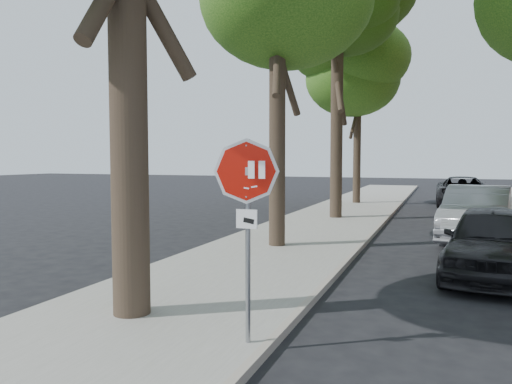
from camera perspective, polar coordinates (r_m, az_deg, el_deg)
ground at (r=6.53m, az=5.12°, el=-18.47°), size 120.00×120.00×0.00m
sidewalk_left at (r=18.45m, az=7.55°, el=-3.71°), size 4.00×55.00×0.12m
curb_left at (r=18.11m, az=13.89°, el=-3.92°), size 0.12×55.00×0.13m
stop_sign at (r=6.26m, az=-1.02°, el=-1.01°), size 0.76×0.34×2.61m
tree_mid_b at (r=21.09m, az=9.33°, el=18.97°), size 5.88×5.46×10.36m
tree_far at (r=27.69m, az=11.58°, el=13.62°), size 5.29×4.91×9.33m
car_a at (r=11.49m, az=25.41°, el=-5.14°), size 2.33×4.63×1.51m
car_b at (r=16.46m, az=23.94°, el=-2.25°), size 2.42×5.20×1.65m
car_d at (r=27.97m, az=22.55°, el=0.05°), size 2.65×5.58×1.54m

